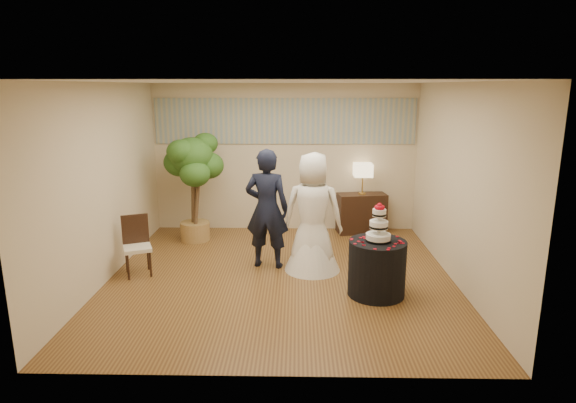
{
  "coord_description": "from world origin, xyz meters",
  "views": [
    {
      "loc": [
        0.24,
        -6.64,
        2.75
      ],
      "look_at": [
        0.1,
        0.4,
        1.05
      ],
      "focal_mm": 30.0,
      "sensor_mm": 36.0,
      "label": 1
    }
  ],
  "objects_px": {
    "table_lamp": "(363,179)",
    "cake_table": "(377,268)",
    "groom": "(267,209)",
    "console": "(361,213)",
    "ficus_tree": "(193,187)",
    "bride": "(313,212)",
    "wedding_cake": "(379,222)",
    "side_chair": "(137,246)"
  },
  "relations": [
    {
      "from": "groom",
      "to": "table_lamp",
      "type": "relative_size",
      "value": 3.18
    },
    {
      "from": "console",
      "to": "side_chair",
      "type": "xyz_separation_m",
      "value": [
        -3.59,
        -2.21,
        0.06
      ]
    },
    {
      "from": "ficus_tree",
      "to": "side_chair",
      "type": "height_order",
      "value": "ficus_tree"
    },
    {
      "from": "bride",
      "to": "wedding_cake",
      "type": "distance_m",
      "value": 1.22
    },
    {
      "from": "bride",
      "to": "table_lamp",
      "type": "distance_m",
      "value": 2.2
    },
    {
      "from": "console",
      "to": "wedding_cake",
      "type": "bearing_deg",
      "value": -102.69
    },
    {
      "from": "console",
      "to": "side_chair",
      "type": "height_order",
      "value": "side_chair"
    },
    {
      "from": "cake_table",
      "to": "console",
      "type": "distance_m",
      "value": 2.85
    },
    {
      "from": "groom",
      "to": "side_chair",
      "type": "xyz_separation_m",
      "value": [
        -1.9,
        -0.39,
        -0.48
      ]
    },
    {
      "from": "cake_table",
      "to": "bride",
      "type": "bearing_deg",
      "value": 133.1
    },
    {
      "from": "ficus_tree",
      "to": "side_chair",
      "type": "relative_size",
      "value": 2.24
    },
    {
      "from": "table_lamp",
      "to": "ficus_tree",
      "type": "distance_m",
      "value": 3.13
    },
    {
      "from": "wedding_cake",
      "to": "ficus_tree",
      "type": "bearing_deg",
      "value": 141.82
    },
    {
      "from": "table_lamp",
      "to": "bride",
      "type": "bearing_deg",
      "value": -116.9
    },
    {
      "from": "cake_table",
      "to": "table_lamp",
      "type": "bearing_deg",
      "value": 86.78
    },
    {
      "from": "table_lamp",
      "to": "groom",
      "type": "bearing_deg",
      "value": -132.89
    },
    {
      "from": "groom",
      "to": "table_lamp",
      "type": "bearing_deg",
      "value": -123.85
    },
    {
      "from": "bride",
      "to": "cake_table",
      "type": "distance_m",
      "value": 1.33
    },
    {
      "from": "wedding_cake",
      "to": "side_chair",
      "type": "xyz_separation_m",
      "value": [
        -3.43,
        0.64,
        -0.57
      ]
    },
    {
      "from": "wedding_cake",
      "to": "bride",
      "type": "bearing_deg",
      "value": 133.1
    },
    {
      "from": "wedding_cake",
      "to": "ficus_tree",
      "type": "relative_size",
      "value": 0.26
    },
    {
      "from": "wedding_cake",
      "to": "console",
      "type": "xyz_separation_m",
      "value": [
        0.16,
        2.85,
        -0.64
      ]
    },
    {
      "from": "bride",
      "to": "ficus_tree",
      "type": "xyz_separation_m",
      "value": [
        -2.09,
        1.41,
        0.08
      ]
    },
    {
      "from": "groom",
      "to": "cake_table",
      "type": "bearing_deg",
      "value": 155.05
    },
    {
      "from": "wedding_cake",
      "to": "table_lamp",
      "type": "height_order",
      "value": "table_lamp"
    },
    {
      "from": "groom",
      "to": "side_chair",
      "type": "distance_m",
      "value": 2.0
    },
    {
      "from": "ficus_tree",
      "to": "cake_table",
      "type": "bearing_deg",
      "value": -38.18
    },
    {
      "from": "wedding_cake",
      "to": "ficus_tree",
      "type": "height_order",
      "value": "ficus_tree"
    },
    {
      "from": "console",
      "to": "table_lamp",
      "type": "distance_m",
      "value": 0.67
    },
    {
      "from": "ficus_tree",
      "to": "table_lamp",
      "type": "bearing_deg",
      "value": 10.07
    },
    {
      "from": "groom",
      "to": "bride",
      "type": "height_order",
      "value": "groom"
    },
    {
      "from": "groom",
      "to": "bride",
      "type": "xyz_separation_m",
      "value": [
        0.7,
        -0.14,
        -0.02
      ]
    },
    {
      "from": "groom",
      "to": "wedding_cake",
      "type": "distance_m",
      "value": 1.85
    },
    {
      "from": "wedding_cake",
      "to": "side_chair",
      "type": "relative_size",
      "value": 0.59
    },
    {
      "from": "cake_table",
      "to": "table_lamp",
      "type": "distance_m",
      "value": 2.93
    },
    {
      "from": "console",
      "to": "groom",
      "type": "bearing_deg",
      "value": -142.36
    },
    {
      "from": "bride",
      "to": "ficus_tree",
      "type": "height_order",
      "value": "ficus_tree"
    },
    {
      "from": "cake_table",
      "to": "groom",
      "type": "bearing_deg",
      "value": 146.02
    },
    {
      "from": "console",
      "to": "ficus_tree",
      "type": "relative_size",
      "value": 0.46
    },
    {
      "from": "bride",
      "to": "cake_table",
      "type": "height_order",
      "value": "bride"
    },
    {
      "from": "table_lamp",
      "to": "cake_table",
      "type": "bearing_deg",
      "value": -93.22
    },
    {
      "from": "groom",
      "to": "side_chair",
      "type": "bearing_deg",
      "value": 20.73
    }
  ]
}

